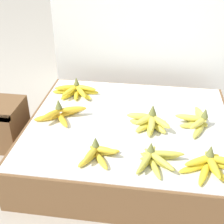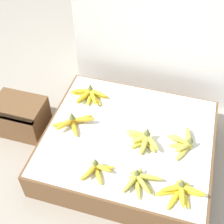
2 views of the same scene
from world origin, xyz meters
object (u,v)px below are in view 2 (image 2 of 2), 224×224
Objects in this scene: banana_bunch_middle_right at (184,142)px; banana_bunch_front_right at (181,191)px; banana_bunch_back_left at (89,95)px; banana_bunch_front_midleft at (96,170)px; wooden_crate at (21,117)px; banana_bunch_middle_left at (74,122)px; banana_bunch_middle_midright at (144,140)px; banana_bunch_front_midright at (140,180)px.

banana_bunch_front_right is at bearing -85.96° from banana_bunch_middle_right.
banana_bunch_front_midleft is at bearing -67.26° from banana_bunch_back_left.
wooden_crate is 1.07m from banana_bunch_front_right.
banana_bunch_front_right is 1.01× the size of banana_bunch_middle_left.
banana_bunch_middle_right is 0.64m from banana_bunch_back_left.
banana_bunch_middle_left is at bearing -177.04° from banana_bunch_middle_right.
banana_bunch_middle_midright reaches higher than banana_bunch_middle_right.
banana_bunch_back_left reaches higher than wooden_crate.
banana_bunch_front_midleft is at bearing -143.75° from banana_bunch_middle_right.
banana_bunch_front_midleft is 0.84× the size of banana_bunch_front_midright.
banana_bunch_middle_midright reaches higher than banana_bunch_front_right.
banana_bunch_front_midleft reaches higher than banana_bunch_front_midright.
banana_bunch_front_right is at bearing -16.62° from wooden_crate.
banana_bunch_front_midleft reaches higher than wooden_crate.
banana_bunch_front_midright is 0.77× the size of banana_bunch_middle_right.
banana_bunch_middle_right is (1.00, -0.01, 0.11)m from wooden_crate.
banana_bunch_front_midright is at bearing -121.76° from banana_bunch_middle_right.
banana_bunch_front_right is 0.99× the size of banana_bunch_middle_right.
banana_bunch_middle_left reaches higher than banana_bunch_front_midright.
banana_bunch_middle_right reaches higher than wooden_crate.
banana_bunch_front_right is at bearing -0.58° from banana_bunch_front_midleft.
banana_bunch_front_midleft is 0.66× the size of banana_bunch_middle_left.
banana_bunch_middle_left is 1.18× the size of banana_bunch_middle_midright.
banana_bunch_middle_midright is (0.19, 0.24, 0.01)m from banana_bunch_front_midleft.
banana_bunch_front_right reaches higher than banana_bunch_front_midleft.
banana_bunch_middle_midright is at bearing 97.65° from banana_bunch_front_midright.
banana_bunch_middle_left reaches higher than banana_bunch_front_midleft.
banana_bunch_front_midright is 0.20m from banana_bunch_front_right.
wooden_crate is 1.52× the size of banana_bunch_middle_midright.
banana_bunch_front_midleft is at bearing -127.64° from banana_bunch_middle_midright.
wooden_crate is 1.96× the size of banana_bunch_front_midleft.
banana_bunch_front_midright reaches higher than wooden_crate.
banana_bunch_middle_left is 0.24m from banana_bunch_back_left.
banana_bunch_front_right reaches higher than banana_bunch_front_midright.
banana_bunch_back_left is (0.39, 0.20, 0.11)m from wooden_crate.
banana_bunch_middle_midright is at bearing 133.21° from banana_bunch_front_right.
banana_bunch_middle_right reaches higher than banana_bunch_back_left.
banana_bunch_front_right is at bearing -22.40° from banana_bunch_middle_left.
banana_bunch_front_right is 0.30m from banana_bunch_middle_right.
wooden_crate is at bearing 153.46° from banana_bunch_front_midleft.
wooden_crate is 0.68m from banana_bunch_front_midleft.
banana_bunch_front_midright is 0.24m from banana_bunch_middle_midright.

